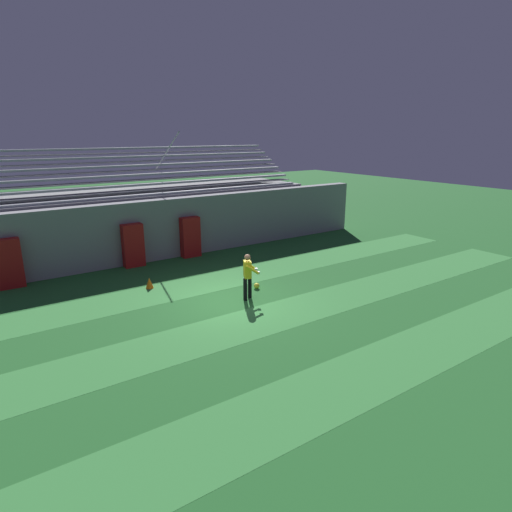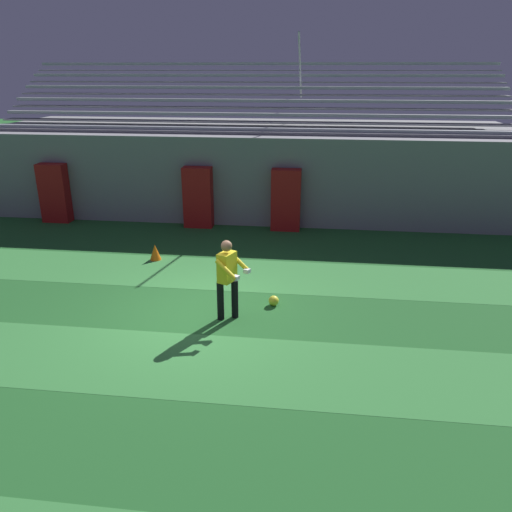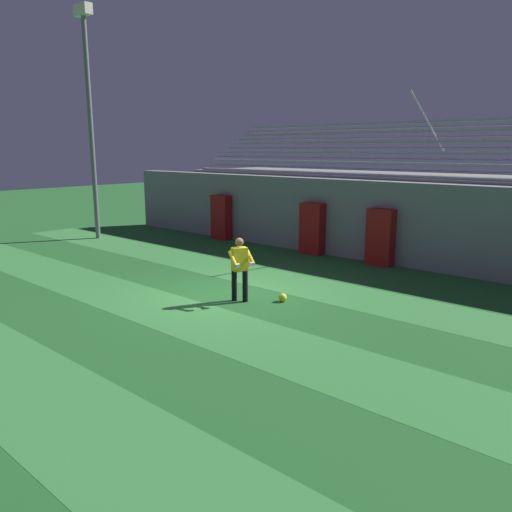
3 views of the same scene
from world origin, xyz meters
The scene contains 11 objects.
ground_plane centered at (0.00, 0.00, 0.00)m, with size 80.00×80.00×0.00m, color #236028.
turf_stripe_mid centered at (0.00, -1.93, 0.00)m, with size 28.00×2.03×0.01m, color #38843D.
turf_stripe_far centered at (0.00, 2.13, 0.00)m, with size 28.00×2.03×0.01m, color #38843D.
back_wall centered at (0.00, 6.50, 1.40)m, with size 24.00×0.60×2.80m, color gray.
padding_pillar_gate_left centered at (-1.39, 5.95, 0.96)m, with size 0.90×0.44×1.92m, color maroon.
padding_pillar_gate_right centered at (1.39, 5.95, 0.96)m, with size 0.90×0.44×1.92m, color maroon.
padding_pillar_far_left centered at (-6.19, 5.95, 0.96)m, with size 0.90×0.44×1.92m, color maroon.
bleacher_stand centered at (0.00, 9.19, 1.51)m, with size 18.00×4.75×5.83m.
goalkeeper centered at (0.65, -0.18, 0.95)m, with size 0.69×0.71×1.67m.
soccer_ball centered at (1.51, 0.52, 0.11)m, with size 0.22×0.22×0.22m, color yellow.
traffic_cone centered at (-1.86, 2.88, 0.21)m, with size 0.30×0.30×0.42m, color orange.
Camera 2 is at (2.31, -9.12, 4.76)m, focal length 35.00 mm.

